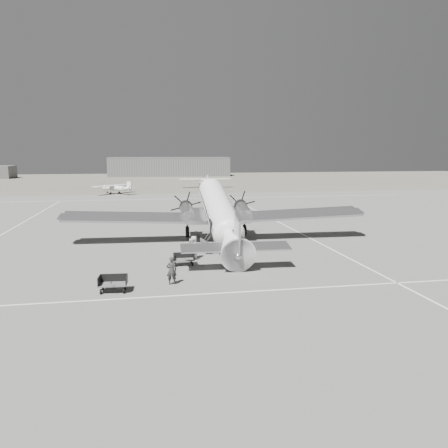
{
  "coord_description": "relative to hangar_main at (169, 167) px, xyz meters",
  "views": [
    {
      "loc": [
        -3.59,
        -38.34,
        8.17
      ],
      "look_at": [
        2.91,
        -2.38,
        2.2
      ],
      "focal_mm": 35.0,
      "sensor_mm": 36.0,
      "label": 1
    }
  ],
  "objects": [
    {
      "name": "light_plane_left",
      "position": [
        -14.47,
        -68.54,
        -2.27
      ],
      "size": [
        12.69,
        12.8,
        2.07
      ],
      "primitive_type": null,
      "rotation": [
        0.0,
        0.0,
        0.83
      ],
      "color": "white",
      "rests_on": "ground"
    },
    {
      "name": "passenger",
      "position": [
        -4.99,
        -125.2,
        -2.41
      ],
      "size": [
        0.73,
        0.97,
        1.79
      ],
      "primitive_type": "imported",
      "rotation": [
        0.0,
        0.0,
        1.78
      ],
      "color": "#B2B2B0",
      "rests_on": "ground"
    },
    {
      "name": "hangar_main",
      "position": [
        0.0,
        0.0,
        0.0
      ],
      "size": [
        42.0,
        14.0,
        6.6
      ],
      "color": "slate",
      "rests_on": "ground"
    },
    {
      "name": "light_plane_right",
      "position": [
        5.37,
        -56.4,
        -2.04
      ],
      "size": [
        12.45,
        10.22,
        2.52
      ],
      "primitive_type": null,
      "rotation": [
        0.0,
        0.0,
        -0.03
      ],
      "color": "white",
      "rests_on": "ground"
    },
    {
      "name": "dc3_airliner",
      "position": [
        -2.09,
        -120.38,
        -0.58
      ],
      "size": [
        29.3,
        20.91,
        5.44
      ],
      "primitive_type": null,
      "rotation": [
        0.0,
        0.0,
        -0.04
      ],
      "color": "#B2B3B5",
      "rests_on": "ground"
    },
    {
      "name": "ramp_agent",
      "position": [
        -5.23,
        -125.87,
        -2.43
      ],
      "size": [
        0.89,
        1.01,
        1.74
      ],
      "primitive_type": "imported",
      "rotation": [
        0.0,
        0.0,
        1.25
      ],
      "color": "silver",
      "rests_on": "ground"
    },
    {
      "name": "baggage_cart_near",
      "position": [
        -5.96,
        -127.13,
        -2.86
      ],
      "size": [
        1.6,
        1.14,
        0.89
      ],
      "primitive_type": null,
      "rotation": [
        0.0,
        0.0,
        0.02
      ],
      "color": "#515151",
      "rests_on": "ground"
    },
    {
      "name": "baggage_cart_far",
      "position": [
        -10.64,
        -132.6,
        -2.81
      ],
      "size": [
        1.82,
        1.34,
        0.98
      ],
      "primitive_type": null,
      "rotation": [
        0.0,
        0.0,
        -0.07
      ],
      "color": "#515151",
      "rests_on": "ground"
    },
    {
      "name": "ground",
      "position": [
        -5.0,
        -120.0,
        -3.3
      ],
      "size": [
        260.0,
        260.0,
        0.0
      ],
      "primitive_type": "plane",
      "color": "slate",
      "rests_on": "ground"
    },
    {
      "name": "ground_crew",
      "position": [
        -7.11,
        -131.7,
        -2.41
      ],
      "size": [
        0.68,
        0.47,
        1.78
      ],
      "primitive_type": "imported",
      "rotation": [
        0.0,
        0.0,
        3.21
      ],
      "color": "#2C2C2C",
      "rests_on": "ground"
    },
    {
      "name": "taxi_line_left",
      "position": [
        -23.0,
        -110.0,
        -3.29
      ],
      "size": [
        0.15,
        60.0,
        0.01
      ],
      "primitive_type": "cube",
      "color": "silver",
      "rests_on": "ground"
    },
    {
      "name": "taxi_line_horizon",
      "position": [
        -5.0,
        -80.0,
        -3.29
      ],
      "size": [
        90.0,
        0.15,
        0.01
      ],
      "primitive_type": "cube",
      "color": "silver",
      "rests_on": "ground"
    },
    {
      "name": "taxi_line_near",
      "position": [
        -5.0,
        -134.0,
        -3.29
      ],
      "size": [
        60.0,
        0.15,
        0.01
      ],
      "primitive_type": "cube",
      "color": "silver",
      "rests_on": "ground"
    },
    {
      "name": "taxi_line_right",
      "position": [
        7.0,
        -120.0,
        -3.29
      ],
      "size": [
        0.15,
        80.0,
        0.01
      ],
      "primitive_type": "cube",
      "color": "silver",
      "rests_on": "ground"
    },
    {
      "name": "grass_infield",
      "position": [
        -5.0,
        -25.0,
        -3.3
      ],
      "size": [
        260.0,
        90.0,
        0.01
      ],
      "primitive_type": "cube",
      "color": "#605D51",
      "rests_on": "ground"
    }
  ]
}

